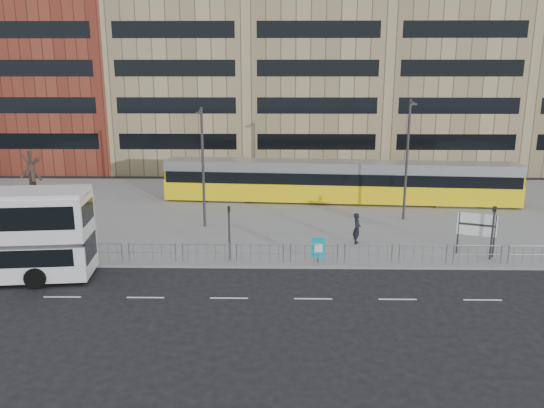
{
  "coord_description": "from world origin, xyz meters",
  "views": [
    {
      "loc": [
        0.45,
        -27.31,
        10.47
      ],
      "look_at": [
        -0.12,
        6.0,
        2.13
      ],
      "focal_mm": 35.0,
      "sensor_mm": 36.0,
      "label": 1
    }
  ],
  "objects_px": {
    "lamp_post_west": "(203,163)",
    "bare_tree": "(29,148)",
    "ad_panel": "(318,248)",
    "traffic_light_east": "(493,226)",
    "pedestrian": "(357,228)",
    "traffic_light_west": "(229,226)",
    "tram": "(339,182)",
    "lamp_post_east": "(407,156)",
    "station_sign": "(477,227)"
  },
  "relations": [
    {
      "from": "pedestrian",
      "to": "tram",
      "type": "bearing_deg",
      "value": 12.92
    },
    {
      "from": "traffic_light_west",
      "to": "traffic_light_east",
      "type": "xyz_separation_m",
      "value": [
        14.72,
        0.19,
        0.0
      ]
    },
    {
      "from": "traffic_light_west",
      "to": "lamp_post_east",
      "type": "xyz_separation_m",
      "value": [
        11.71,
        8.53,
        2.65
      ]
    },
    {
      "from": "ad_panel",
      "to": "traffic_light_west",
      "type": "xyz_separation_m",
      "value": [
        -4.96,
        0.49,
        1.14
      ]
    },
    {
      "from": "station_sign",
      "to": "traffic_light_east",
      "type": "xyz_separation_m",
      "value": [
        0.62,
        -0.71,
        0.25
      ]
    },
    {
      "from": "ad_panel",
      "to": "traffic_light_east",
      "type": "distance_m",
      "value": 9.85
    },
    {
      "from": "traffic_light_west",
      "to": "lamp_post_west",
      "type": "distance_m",
      "value": 7.29
    },
    {
      "from": "tram",
      "to": "traffic_light_west",
      "type": "relative_size",
      "value": 9.14
    },
    {
      "from": "lamp_post_west",
      "to": "lamp_post_east",
      "type": "relative_size",
      "value": 0.95
    },
    {
      "from": "lamp_post_west",
      "to": "bare_tree",
      "type": "distance_m",
      "value": 11.86
    },
    {
      "from": "tram",
      "to": "pedestrian",
      "type": "distance_m",
      "value": 10.88
    },
    {
      "from": "tram",
      "to": "traffic_light_west",
      "type": "bearing_deg",
      "value": -114.15
    },
    {
      "from": "station_sign",
      "to": "ad_panel",
      "type": "bearing_deg",
      "value": -151.04
    },
    {
      "from": "pedestrian",
      "to": "traffic_light_west",
      "type": "height_order",
      "value": "traffic_light_west"
    },
    {
      "from": "traffic_light_east",
      "to": "lamp_post_west",
      "type": "height_order",
      "value": "lamp_post_west"
    },
    {
      "from": "traffic_light_east",
      "to": "ad_panel",
      "type": "bearing_deg",
      "value": 168.63
    },
    {
      "from": "lamp_post_east",
      "to": "bare_tree",
      "type": "bearing_deg",
      "value": -176.55
    },
    {
      "from": "traffic_light_east",
      "to": "traffic_light_west",
      "type": "bearing_deg",
      "value": 165.38
    },
    {
      "from": "lamp_post_west",
      "to": "bare_tree",
      "type": "height_order",
      "value": "lamp_post_west"
    },
    {
      "from": "traffic_light_west",
      "to": "lamp_post_west",
      "type": "relative_size",
      "value": 0.38
    },
    {
      "from": "station_sign",
      "to": "traffic_light_east",
      "type": "relative_size",
      "value": 0.8
    },
    {
      "from": "traffic_light_east",
      "to": "lamp_post_east",
      "type": "xyz_separation_m",
      "value": [
        -3.01,
        8.33,
        2.65
      ]
    },
    {
      "from": "tram",
      "to": "lamp_post_west",
      "type": "bearing_deg",
      "value": -138.93
    },
    {
      "from": "ad_panel",
      "to": "traffic_light_west",
      "type": "distance_m",
      "value": 5.11
    },
    {
      "from": "ad_panel",
      "to": "lamp_post_east",
      "type": "bearing_deg",
      "value": 61.27
    },
    {
      "from": "traffic_light_west",
      "to": "pedestrian",
      "type": "bearing_deg",
      "value": 4.53
    },
    {
      "from": "ad_panel",
      "to": "station_sign",
      "type": "bearing_deg",
      "value": 16.74
    },
    {
      "from": "pedestrian",
      "to": "lamp_post_west",
      "type": "height_order",
      "value": "lamp_post_west"
    },
    {
      "from": "bare_tree",
      "to": "traffic_light_east",
      "type": "bearing_deg",
      "value": -13.21
    },
    {
      "from": "tram",
      "to": "traffic_light_west",
      "type": "xyz_separation_m",
      "value": [
        -7.55,
        -13.77,
        0.31
      ]
    },
    {
      "from": "traffic_light_west",
      "to": "bare_tree",
      "type": "xyz_separation_m",
      "value": [
        -14.15,
        6.97,
        3.34
      ]
    },
    {
      "from": "ad_panel",
      "to": "pedestrian",
      "type": "bearing_deg",
      "value": 60.66
    },
    {
      "from": "lamp_post_west",
      "to": "tram",
      "type": "bearing_deg",
      "value": 36.49
    },
    {
      "from": "pedestrian",
      "to": "traffic_light_west",
      "type": "relative_size",
      "value": 0.63
    },
    {
      "from": "station_sign",
      "to": "pedestrian",
      "type": "relative_size",
      "value": 1.28
    },
    {
      "from": "traffic_light_west",
      "to": "lamp_post_east",
      "type": "bearing_deg",
      "value": 19.55
    },
    {
      "from": "lamp_post_west",
      "to": "pedestrian",
      "type": "bearing_deg",
      "value": -19.76
    },
    {
      "from": "pedestrian",
      "to": "traffic_light_east",
      "type": "bearing_deg",
      "value": -97.87
    },
    {
      "from": "lamp_post_east",
      "to": "lamp_post_west",
      "type": "bearing_deg",
      "value": -171.62
    },
    {
      "from": "pedestrian",
      "to": "traffic_light_east",
      "type": "height_order",
      "value": "traffic_light_east"
    },
    {
      "from": "station_sign",
      "to": "bare_tree",
      "type": "distance_m",
      "value": 29.11
    },
    {
      "from": "ad_panel",
      "to": "bare_tree",
      "type": "xyz_separation_m",
      "value": [
        -19.1,
        7.46,
        4.48
      ]
    },
    {
      "from": "lamp_post_east",
      "to": "tram",
      "type": "bearing_deg",
      "value": 128.45
    },
    {
      "from": "tram",
      "to": "bare_tree",
      "type": "distance_m",
      "value": 23.03
    },
    {
      "from": "tram",
      "to": "ad_panel",
      "type": "xyz_separation_m",
      "value": [
        -2.59,
        -14.26,
        -0.83
      ]
    },
    {
      "from": "pedestrian",
      "to": "traffic_light_east",
      "type": "relative_size",
      "value": 0.63
    },
    {
      "from": "tram",
      "to": "lamp_post_west",
      "type": "distance_m",
      "value": 12.59
    },
    {
      "from": "ad_panel",
      "to": "lamp_post_west",
      "type": "relative_size",
      "value": 0.18
    },
    {
      "from": "pedestrian",
      "to": "station_sign",
      "type": "bearing_deg",
      "value": -94.18
    },
    {
      "from": "traffic_light_west",
      "to": "traffic_light_east",
      "type": "bearing_deg",
      "value": -15.77
    }
  ]
}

